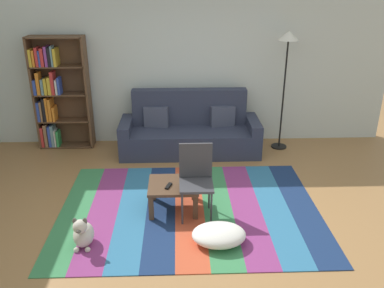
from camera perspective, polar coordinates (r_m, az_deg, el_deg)
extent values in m
plane|color=#9E7042|center=(5.05, 0.58, -10.16)|extent=(14.00, 14.00, 0.00)
cube|color=silver|center=(6.93, -0.36, 11.16)|extent=(6.80, 0.10, 2.70)
cube|color=#387F4C|center=(5.34, -16.18, -9.14)|extent=(0.36, 2.40, 0.01)
cube|color=#843370|center=(5.26, -12.34, -9.22)|extent=(0.36, 2.40, 0.01)
cube|color=teal|center=(5.21, -8.39, -9.25)|extent=(0.36, 2.40, 0.01)
cube|color=navy|center=(5.18, -4.39, -9.25)|extent=(0.36, 2.40, 0.01)
cube|color=#C64C2D|center=(5.18, -0.36, -9.20)|extent=(0.36, 2.40, 0.01)
cube|color=#387F4C|center=(5.20, 3.65, -9.10)|extent=(0.36, 2.40, 0.01)
cube|color=#843370|center=(5.25, 7.61, -8.97)|extent=(0.36, 2.40, 0.01)
cube|color=teal|center=(5.32, 11.48, -8.79)|extent=(0.36, 2.40, 0.01)
cube|color=navy|center=(5.41, 15.23, -8.59)|extent=(0.36, 2.40, 0.01)
cube|color=#2D3347|center=(6.69, -0.29, 0.42)|extent=(1.90, 0.80, 0.40)
cube|color=#2D3347|center=(6.80, -0.38, 5.28)|extent=(1.90, 0.20, 0.60)
cube|color=#2D3347|center=(6.71, -9.20, 0.92)|extent=(0.18, 0.80, 0.56)
cube|color=#2D3347|center=(6.77, 8.54, 1.16)|extent=(0.18, 0.80, 0.56)
cube|color=#42475B|center=(6.74, -5.04, 3.76)|extent=(0.42, 0.19, 0.36)
cube|color=#42475B|center=(6.77, 4.32, 3.88)|extent=(0.42, 0.19, 0.36)
cube|color=brown|center=(7.18, -21.19, 6.58)|extent=(0.04, 0.28, 1.86)
cube|color=brown|center=(6.94, -14.40, 6.91)|extent=(0.04, 0.28, 1.86)
cube|color=brown|center=(7.17, -17.59, 7.05)|extent=(0.90, 0.01, 1.86)
cube|color=brown|center=(7.34, -17.01, -0.10)|extent=(0.86, 0.28, 0.02)
cube|color=brown|center=(7.18, -17.42, 3.26)|extent=(0.86, 0.28, 0.02)
cube|color=brown|center=(7.05, -17.85, 6.75)|extent=(0.86, 0.28, 0.02)
cube|color=brown|center=(6.94, -18.31, 10.37)|extent=(0.86, 0.28, 0.02)
cube|color=brown|center=(6.87, -18.79, 14.07)|extent=(0.86, 0.28, 0.02)
cube|color=red|center=(7.37, -20.13, 1.12)|extent=(0.04, 0.24, 0.34)
cube|color=#8C6647|center=(7.31, -19.78, 1.19)|extent=(0.05, 0.16, 0.39)
cube|color=#334CB2|center=(7.33, -19.22, 1.20)|extent=(0.05, 0.24, 0.36)
cube|color=#668C99|center=(7.30, -18.90, 1.21)|extent=(0.05, 0.21, 0.37)
cube|color=silver|center=(7.30, -18.57, 0.90)|extent=(0.03, 0.19, 0.29)
cube|color=green|center=(7.29, -18.26, 0.81)|extent=(0.04, 0.19, 0.27)
cube|color=#334CB2|center=(7.23, -20.62, 4.41)|extent=(0.04, 0.23, 0.32)
cube|color=#8C6647|center=(7.22, -20.25, 4.48)|extent=(0.03, 0.25, 0.33)
cube|color=black|center=(7.17, -19.95, 4.64)|extent=(0.05, 0.20, 0.39)
cube|color=orange|center=(7.15, -19.64, 4.67)|extent=(0.03, 0.18, 0.40)
cube|color=orange|center=(7.17, -19.20, 4.68)|extent=(0.05, 0.24, 0.38)
cube|color=orange|center=(7.16, -18.75, 4.14)|extent=(0.04, 0.21, 0.24)
cube|color=#334CB2|center=(7.10, -21.12, 7.52)|extent=(0.05, 0.19, 0.24)
cube|color=orange|center=(7.05, -20.75, 8.00)|extent=(0.05, 0.17, 0.36)
cube|color=#668C99|center=(7.06, -20.18, 7.62)|extent=(0.04, 0.20, 0.25)
cube|color=gold|center=(7.03, -19.83, 7.68)|extent=(0.04, 0.17, 0.27)
cube|color=gold|center=(7.04, -19.29, 7.84)|extent=(0.05, 0.23, 0.28)
cube|color=red|center=(7.00, -18.93, 8.17)|extent=(0.05, 0.19, 0.37)
cube|color=silver|center=(6.99, -18.46, 7.67)|extent=(0.03, 0.17, 0.24)
cube|color=#334CB2|center=(6.97, -18.14, 7.83)|extent=(0.03, 0.18, 0.28)
cube|color=gold|center=(7.01, -21.66, 11.25)|extent=(0.04, 0.21, 0.27)
cube|color=orange|center=(6.99, -21.27, 11.22)|extent=(0.04, 0.20, 0.26)
cube|color=red|center=(6.97, -20.88, 11.42)|extent=(0.04, 0.19, 0.30)
cube|color=#334CB2|center=(6.98, -20.48, 11.29)|extent=(0.03, 0.24, 0.25)
cube|color=red|center=(6.97, -20.16, 11.47)|extent=(0.05, 0.24, 0.29)
cube|color=purple|center=(6.95, -19.67, 11.62)|extent=(0.04, 0.26, 0.31)
cube|color=black|center=(6.91, -19.32, 11.56)|extent=(0.04, 0.20, 0.30)
cube|color=#668C99|center=(6.89, -19.03, 11.63)|extent=(0.03, 0.17, 0.32)
cube|color=gold|center=(6.91, -18.59, 11.56)|extent=(0.04, 0.25, 0.28)
cube|color=#513826|center=(5.03, -2.66, -5.80)|extent=(0.61, 0.55, 0.04)
cube|color=#513826|center=(4.93, -5.78, -8.92)|extent=(0.06, 0.06, 0.31)
cube|color=#513826|center=(4.92, 0.50, -8.85)|extent=(0.06, 0.06, 0.31)
cube|color=#513826|center=(5.33, -5.49, -6.28)|extent=(0.06, 0.06, 0.31)
cube|color=#513826|center=(5.32, 0.27, -6.21)|extent=(0.06, 0.06, 0.31)
ellipsoid|color=white|center=(4.56, 3.81, -12.63)|extent=(0.60, 0.47, 0.19)
ellipsoid|color=beige|center=(4.67, -15.00, -12.21)|extent=(0.22, 0.30, 0.26)
sphere|color=beige|center=(4.49, -15.51, -11.14)|extent=(0.15, 0.15, 0.15)
ellipsoid|color=#5B5750|center=(4.45, -15.66, -11.68)|extent=(0.06, 0.07, 0.05)
ellipsoid|color=#5B5750|center=(4.49, -16.18, -10.42)|extent=(0.05, 0.04, 0.08)
ellipsoid|color=#5B5750|center=(4.47, -14.86, -10.46)|extent=(0.05, 0.04, 0.08)
sphere|color=beige|center=(4.64, -15.97, -14.15)|extent=(0.06, 0.06, 0.06)
sphere|color=beige|center=(4.61, -14.47, -14.22)|extent=(0.06, 0.06, 0.06)
cylinder|color=black|center=(7.13, 12.12, -0.32)|extent=(0.26, 0.26, 0.02)
cylinder|color=black|center=(6.83, 12.74, 6.65)|extent=(0.03, 0.03, 1.78)
cone|color=white|center=(6.64, 13.47, 14.63)|extent=(0.32, 0.32, 0.14)
cube|color=black|center=(4.96, -3.33, -5.92)|extent=(0.09, 0.16, 0.02)
cube|color=#38383D|center=(4.83, 0.60, -5.77)|extent=(0.40, 0.40, 0.03)
cube|color=#38383D|center=(4.88, 0.52, -2.29)|extent=(0.40, 0.03, 0.44)
cylinder|color=#38383D|center=(4.79, -1.37, -9.18)|extent=(0.02, 0.02, 0.42)
cylinder|color=#38383D|center=(4.81, 2.74, -9.09)|extent=(0.02, 0.02, 0.42)
cylinder|color=#38383D|center=(5.08, -1.43, -7.15)|extent=(0.02, 0.02, 0.42)
cylinder|color=#38383D|center=(5.10, 2.43, -7.07)|extent=(0.02, 0.02, 0.42)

